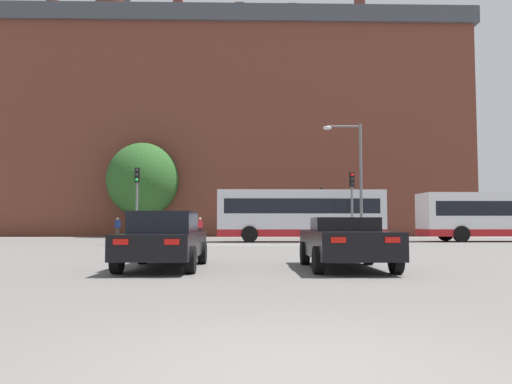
{
  "coord_description": "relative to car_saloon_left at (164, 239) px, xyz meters",
  "views": [
    {
      "loc": [
        -0.36,
        -3.98,
        1.16
      ],
      "look_at": [
        0.41,
        30.42,
        3.32
      ],
      "focal_mm": 35.0,
      "sensor_mm": 36.0,
      "label": 1
    }
  ],
  "objects": [
    {
      "name": "pedestrian_waiting",
      "position": [
        -1.59,
        27.93,
        0.21
      ],
      "size": [
        0.45,
        0.34,
        1.63
      ],
      "rotation": [
        0.0,
        0.0,
        3.48
      ],
      "color": "black",
      "rests_on": "ground_plane"
    },
    {
      "name": "traffic_light_near_left",
      "position": [
        -3.76,
        14.06,
        2.06
      ],
      "size": [
        0.26,
        0.31,
        4.16
      ],
      "color": "slate",
      "rests_on": "ground_plane"
    },
    {
      "name": "tree_by_building",
      "position": [
        -6.9,
        29.63,
        4.09
      ],
      "size": [
        4.75,
        4.75,
        7.33
      ],
      "color": "#4C3823",
      "rests_on": "ground_plane"
    },
    {
      "name": "pedestrian_walking_west",
      "position": [
        9.75,
        27.96,
        0.24
      ],
      "size": [
        0.43,
        0.27,
        1.68
      ],
      "rotation": [
        0.0,
        0.0,
        0.13
      ],
      "color": "#333851",
      "rests_on": "ground_plane"
    },
    {
      "name": "brick_civic_building",
      "position": [
        1.19,
        38.26,
        9.8
      ],
      "size": [
        43.8,
        15.99,
        27.52
      ],
      "color": "brown",
      "rests_on": "ground_plane"
    },
    {
      "name": "car_saloon_left",
      "position": [
        0.0,
        0.0,
        0.0
      ],
      "size": [
        1.95,
        4.5,
        1.46
      ],
      "rotation": [
        0.0,
        0.0,
        -0.01
      ],
      "color": "black",
      "rests_on": "ground_plane"
    },
    {
      "name": "ground_plane",
      "position": [
        2.43,
        -8.95,
        -0.74
      ],
      "size": [
        400.0,
        400.0,
        0.0
      ],
      "primitive_type": "plane",
      "color": "#605E5B"
    },
    {
      "name": "traffic_light_far_right",
      "position": [
        8.34,
        27.64,
        2.0
      ],
      "size": [
        0.26,
        0.31,
        4.06
      ],
      "color": "slate",
      "rests_on": "ground_plane"
    },
    {
      "name": "bus_crossing_trailing",
      "position": [
        18.47,
        18.43,
        0.9
      ],
      "size": [
        10.33,
        2.7,
        3.07
      ],
      "rotation": [
        0.0,
        0.0,
        -1.57
      ],
      "color": "silver",
      "rests_on": "ground_plane"
    },
    {
      "name": "bus_crossing_lead",
      "position": [
        5.54,
        18.19,
        0.98
      ],
      "size": [
        10.27,
        2.68,
        3.2
      ],
      "rotation": [
        0.0,
        0.0,
        -1.57
      ],
      "color": "silver",
      "rests_on": "ground_plane"
    },
    {
      "name": "car_roadster_right",
      "position": [
        4.65,
        -0.21,
        -0.06
      ],
      "size": [
        2.02,
        4.29,
        1.31
      ],
      "rotation": [
        0.0,
        0.0,
        -0.0
      ],
      "color": "black",
      "rests_on": "ground_plane"
    },
    {
      "name": "pedestrian_walking_east",
      "position": [
        -8.33,
        28.17,
        0.21
      ],
      "size": [
        0.45,
        0.42,
        1.63
      ],
      "rotation": [
        0.0,
        0.0,
        3.82
      ],
      "color": "brown",
      "rests_on": "ground_plane"
    },
    {
      "name": "stop_line_strip",
      "position": [
        2.43,
        13.66,
        -0.74
      ],
      "size": [
        9.0,
        0.3,
        0.01
      ],
      "primitive_type": "cube",
      "color": "silver",
      "rests_on": "ground_plane"
    },
    {
      "name": "far_pavement",
      "position": [
        2.43,
        28.02,
        -0.74
      ],
      "size": [
        70.0,
        2.5,
        0.01
      ],
      "primitive_type": "cube",
      "color": "gray",
      "rests_on": "ground_plane"
    },
    {
      "name": "tree_kerbside",
      "position": [
        -6.72,
        30.0,
        4.13
      ],
      "size": [
        6.09,
        6.09,
        8.08
      ],
      "color": "#4C3823",
      "rests_on": "ground_plane"
    },
    {
      "name": "traffic_light_near_right",
      "position": [
        7.98,
        14.36,
        1.94
      ],
      "size": [
        0.26,
        0.31,
        3.97
      ],
      "color": "slate",
      "rests_on": "ground_plane"
    },
    {
      "name": "street_lamp_junction",
      "position": [
        8.27,
        15.1,
        3.48
      ],
      "size": [
        2.22,
        0.36,
        6.84
      ],
      "color": "slate",
      "rests_on": "ground_plane"
    }
  ]
}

